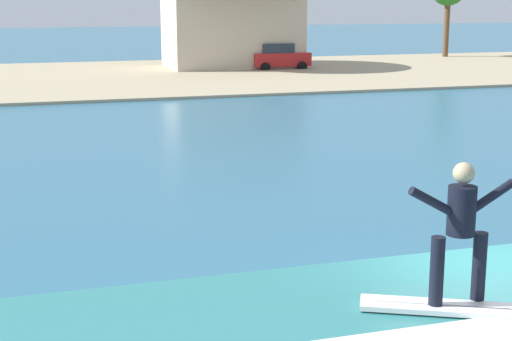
{
  "coord_description": "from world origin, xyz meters",
  "views": [
    {
      "loc": [
        -6.23,
        -9.16,
        4.83
      ],
      "look_at": [
        -1.94,
        4.46,
        1.69
      ],
      "focal_mm": 55.05,
      "sensor_mm": 36.0,
      "label": 1
    }
  ],
  "objects_px": {
    "surfboard": "(449,308)",
    "surfer": "(461,225)",
    "car_far_shore": "(278,57)",
    "house_gabled_white": "(232,4)"
  },
  "relations": [
    {
      "from": "surfer",
      "to": "car_far_shore",
      "type": "distance_m",
      "value": 45.51
    },
    {
      "from": "surfboard",
      "to": "surfer",
      "type": "distance_m",
      "value": 0.96
    },
    {
      "from": "surfer",
      "to": "house_gabled_white",
      "type": "xyz_separation_m",
      "value": [
        10.29,
        45.78,
        2.11
      ]
    },
    {
      "from": "house_gabled_white",
      "to": "surfboard",
      "type": "bearing_deg",
      "value": -102.8
    },
    {
      "from": "surfer",
      "to": "car_far_shore",
      "type": "bearing_deg",
      "value": 73.47
    },
    {
      "from": "surfboard",
      "to": "surfer",
      "type": "height_order",
      "value": "surfer"
    },
    {
      "from": "surfer",
      "to": "car_far_shore",
      "type": "height_order",
      "value": "surfer"
    },
    {
      "from": "car_far_shore",
      "to": "surfboard",
      "type": "bearing_deg",
      "value": -106.66
    },
    {
      "from": "surfboard",
      "to": "car_far_shore",
      "type": "bearing_deg",
      "value": 73.34
    },
    {
      "from": "surfboard",
      "to": "surfer",
      "type": "xyz_separation_m",
      "value": [
        0.13,
        0.07,
        0.94
      ]
    }
  ]
}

